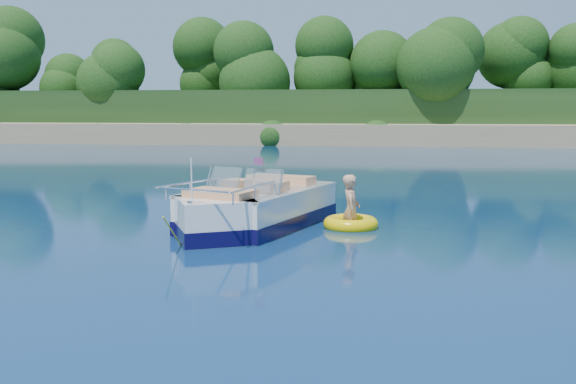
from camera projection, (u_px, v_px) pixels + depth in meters
name	position (u px, v px, depth m)	size (l,w,h in m)	color
ground	(382.00, 272.00, 10.50)	(160.00, 160.00, 0.00)	#092140
shoreline	(380.00, 123.00, 72.98)	(170.00, 59.00, 6.00)	#8E7552
treeline	(382.00, 71.00, 50.04)	(150.00, 7.12, 8.19)	black
motorboat	(251.00, 212.00, 14.21)	(3.26, 5.67, 1.96)	white
tow_tube	(351.00, 224.00, 14.37)	(1.29, 1.29, 0.33)	yellow
boy	(351.00, 228.00, 14.36)	(0.60, 0.39, 1.65)	tan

